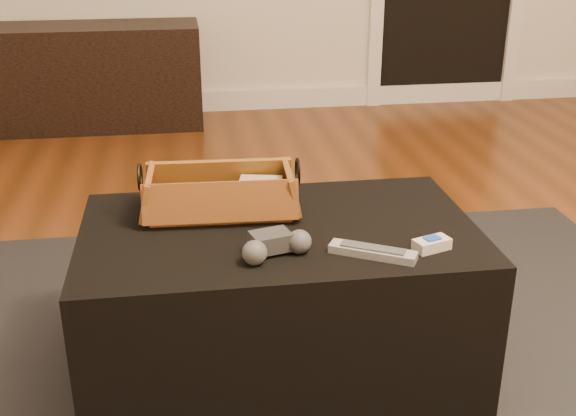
{
  "coord_description": "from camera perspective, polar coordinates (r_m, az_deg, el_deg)",
  "views": [
    {
      "loc": [
        -0.36,
        -1.67,
        1.19
      ],
      "look_at": [
        -0.11,
        -0.04,
        0.49
      ],
      "focal_mm": 45.0,
      "sensor_mm": 36.0,
      "label": 1
    }
  ],
  "objects": [
    {
      "name": "game_controller",
      "position": [
        1.67,
        -1.06,
        -2.92
      ],
      "size": [
        0.18,
        0.13,
        0.06
      ],
      "color": "#2F2F31",
      "rests_on": "ottoman"
    },
    {
      "name": "ottoman",
      "position": [
        1.92,
        -0.68,
        -7.24
      ],
      "size": [
        1.0,
        0.6,
        0.42
      ],
      "primitive_type": "cube",
      "color": "black",
      "rests_on": "area_rug"
    },
    {
      "name": "cloth_bundle",
      "position": [
        1.94,
        -2.18,
        1.39
      ],
      "size": [
        0.13,
        0.1,
        0.06
      ],
      "primitive_type": "cube",
      "rotation": [
        0.0,
        0.0,
        -0.22
      ],
      "color": "tan",
      "rests_on": "wicker_basket"
    },
    {
      "name": "wicker_basket",
      "position": [
        1.91,
        -5.37,
        1.01
      ],
      "size": [
        0.42,
        0.24,
        0.14
      ],
      "color": "#AC6626",
      "rests_on": "ottoman"
    },
    {
      "name": "media_cabinet",
      "position": [
        4.32,
        -16.81,
        9.87
      ],
      "size": [
        1.46,
        0.45,
        0.57
      ],
      "primitive_type": "cube",
      "color": "black",
      "rests_on": "floor"
    },
    {
      "name": "baseboard",
      "position": [
        4.56,
        -3.83,
        8.5
      ],
      "size": [
        5.0,
        0.04,
        0.12
      ],
      "primitive_type": "cube",
      "color": "white",
      "rests_on": "floor"
    },
    {
      "name": "cream_gadget",
      "position": [
        1.74,
        11.29,
        -2.81
      ],
      "size": [
        0.1,
        0.07,
        0.03
      ],
      "color": "beige",
      "rests_on": "ottoman"
    },
    {
      "name": "silver_remote",
      "position": [
        1.69,
        6.71,
        -3.45
      ],
      "size": [
        0.2,
        0.14,
        0.02
      ],
      "color": "#999BA0",
      "rests_on": "ottoman"
    },
    {
      "name": "tv_remote",
      "position": [
        1.9,
        -5.96,
        0.18
      ],
      "size": [
        0.22,
        0.06,
        0.02
      ],
      "primitive_type": "cube",
      "rotation": [
        0.0,
        0.0,
        0.06
      ],
      "color": "black",
      "rests_on": "wicker_basket"
    },
    {
      "name": "area_rug",
      "position": [
        2.0,
        -0.45,
        -13.31
      ],
      "size": [
        2.6,
        2.0,
        0.01
      ],
      "primitive_type": "cube",
      "color": "black",
      "rests_on": "floor"
    },
    {
      "name": "floor",
      "position": [
        2.08,
        2.94,
        -12.07
      ],
      "size": [
        5.0,
        5.5,
        0.01
      ],
      "primitive_type": "cube",
      "color": "brown",
      "rests_on": "ground"
    }
  ]
}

